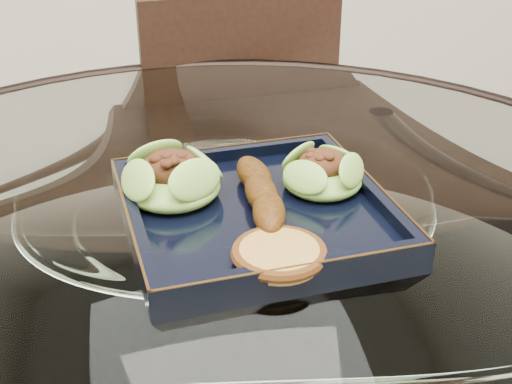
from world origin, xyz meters
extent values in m
cylinder|color=white|center=(0.00, 0.00, 0.76)|extent=(1.10, 1.10, 0.01)
torus|color=black|center=(0.00, 0.00, 0.76)|extent=(1.13, 1.13, 0.02)
cylinder|color=black|center=(0.28, 0.28, 0.38)|extent=(0.04, 0.04, 0.75)
cylinder|color=black|center=(-0.28, 0.28, 0.38)|extent=(0.04, 0.04, 0.75)
cube|color=black|center=(0.14, 0.39, 0.42)|extent=(0.40, 0.40, 0.04)
cube|color=black|center=(0.13, 0.57, 0.67)|extent=(0.36, 0.05, 0.42)
cylinder|color=black|center=(-0.04, 0.55, 0.20)|extent=(0.03, 0.03, 0.41)
cylinder|color=black|center=(0.29, 0.57, 0.20)|extent=(0.03, 0.03, 0.41)
cube|color=black|center=(0.03, -0.01, 0.77)|extent=(0.29, 0.29, 0.02)
ellipsoid|color=#5E922A|center=(-0.05, 0.04, 0.80)|extent=(0.11, 0.11, 0.04)
ellipsoid|color=#6DA931|center=(0.11, 0.02, 0.80)|extent=(0.11, 0.11, 0.03)
ellipsoid|color=#67360A|center=(0.04, 0.00, 0.80)|extent=(0.04, 0.16, 0.03)
cylinder|color=#C28E40|center=(0.03, -0.11, 0.79)|extent=(0.10, 0.10, 0.01)
camera|label=1|loc=(-0.10, -0.65, 1.15)|focal=50.00mm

